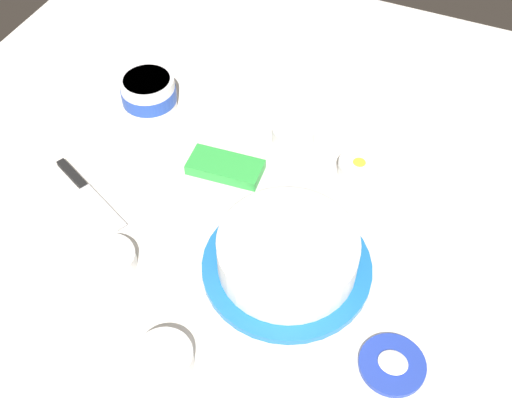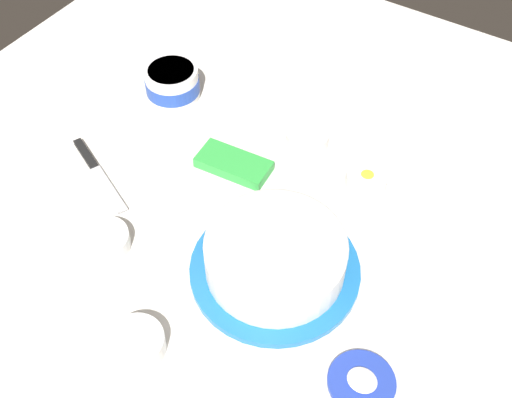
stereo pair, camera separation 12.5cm
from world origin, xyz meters
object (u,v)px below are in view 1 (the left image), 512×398
Objects in this scene: frosting_tub_lid at (392,364)px; sprinkle_bowl_rainbow at (293,133)px; frosted_cake at (288,253)px; paper_napkin at (452,152)px; sprinkle_bowl_green at (164,359)px; sprinkle_bowl_yellow at (358,167)px; spreading_knife at (84,187)px; candy_box_lower at (225,167)px; sprinkle_bowl_pink at (109,259)px; frosting_tub at (149,92)px.

frosting_tub_lid is 0.56m from sprinkle_bowl_rainbow.
paper_napkin is (-0.22, -0.42, -0.04)m from frosted_cake.
sprinkle_bowl_yellow is at bearing -106.46° from sprinkle_bowl_green.
frosted_cake is 0.26m from frosting_tub_lid.
sprinkle_bowl_rainbow is at bearing -51.33° from frosting_tub_lid.
spreading_knife is at bearing 31.21° from paper_napkin.
sprinkle_bowl_yellow is 0.55× the size of candy_box_lower.
frosted_cake is 0.48m from paper_napkin.
candy_box_lower is at bearing -33.11° from frosting_tub_lid.
sprinkle_bowl_green is at bearing 23.15° from frosting_tub_lid.
sprinkle_bowl_pink is at bearing 136.90° from spreading_knife.
frosted_cake is 3.21× the size of sprinkle_bowl_green.
sprinkle_bowl_rainbow is at bearing 16.48° from paper_napkin.
candy_box_lower is 1.04× the size of paper_napkin.
sprinkle_bowl_pink is 0.76m from paper_napkin.
sprinkle_bowl_green is (-0.34, 0.28, 0.01)m from spreading_knife.
spreading_knife is at bearing 90.97° from frosting_tub.
frosted_cake is at bearing 62.90° from paper_napkin.
frosted_cake reaches higher than frosting_tub.
frosting_tub_lid is at bearing 154.47° from frosted_cake.
frosting_tub reaches higher than sprinkle_bowl_pink.
spreading_knife is 2.37× the size of sprinkle_bowl_rainbow.
sprinkle_bowl_rainbow reaches higher than sprinkle_bowl_pink.
frosting_tub_lid is at bearing 169.54° from spreading_knife.
frosting_tub_lid is at bearing -178.56° from sprinkle_bowl_pink.
sprinkle_bowl_yellow is at bearing -99.36° from frosted_cake.
candy_box_lower is at bearing -40.22° from frosted_cake.
spreading_knife is 0.57m from sprinkle_bowl_yellow.
frosting_tub_lid is 0.53m from paper_napkin.
frosting_tub is 1.34× the size of sprinkle_bowl_rainbow.
frosted_cake reaches higher than candy_box_lower.
sprinkle_bowl_green is (-0.00, 0.58, 0.00)m from sprinkle_bowl_rainbow.
sprinkle_bowl_pink is (0.19, -0.14, -0.00)m from sprinkle_bowl_green.
paper_napkin is (-0.33, -0.68, -0.02)m from sprinkle_bowl_green.
paper_napkin is (-0.52, -0.55, -0.01)m from sprinkle_bowl_pink.
sprinkle_bowl_pink is (0.30, 0.13, -0.03)m from frosted_cake.
sprinkle_bowl_pink is (-0.15, 0.14, 0.01)m from spreading_knife.
sprinkle_bowl_pink is 0.66× the size of paper_napkin.
frosted_cake is 1.42× the size of spreading_knife.
paper_napkin is at bearing -163.52° from sprinkle_bowl_rainbow.
sprinkle_bowl_yellow is at bearing -162.67° from candy_box_lower.
paper_napkin is at bearing -155.29° from candy_box_lower.
spreading_knife is at bearing -43.10° from sprinkle_bowl_pink.
paper_napkin is (-0.43, -0.24, -0.01)m from candy_box_lower.
frosted_cake is 2.81× the size of frosting_tub_lid.
sprinkle_bowl_pink is at bearing -35.29° from sprinkle_bowl_green.
frosting_tub_lid is 1.20× the size of sprinkle_bowl_rainbow.
sprinkle_bowl_yellow is at bearing -130.67° from sprinkle_bowl_pink.
frosted_cake reaches higher than paper_napkin.
frosted_cake reaches higher than sprinkle_bowl_pink.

